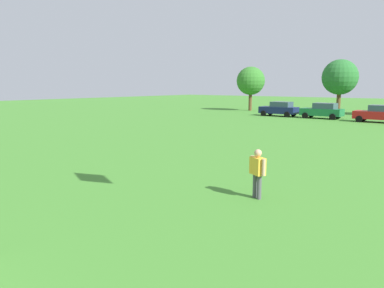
# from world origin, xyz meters

# --- Properties ---
(ground_plane) EXTENTS (160.00, 160.00, 0.00)m
(ground_plane) POSITION_xyz_m (0.00, 30.00, 0.00)
(ground_plane) COLOR #42842D
(adult_bystander) EXTENTS (0.69, 0.50, 1.60)m
(adult_bystander) POSITION_xyz_m (1.61, 10.76, 0.95)
(adult_bystander) COLOR #4C4C51
(adult_bystander) RESTS_ON ground
(parked_car_navy_0) EXTENTS (4.30, 2.02, 1.68)m
(parked_car_navy_0) POSITION_xyz_m (-11.74, 40.81, 0.86)
(parked_car_navy_0) COLOR #141E4C
(parked_car_navy_0) RESTS_ON ground
(parked_car_green_1) EXTENTS (4.30, 2.02, 1.68)m
(parked_car_green_1) POSITION_xyz_m (-6.71, 40.76, 0.86)
(parked_car_green_1) COLOR #196B38
(parked_car_green_1) RESTS_ON ground
(parked_car_red_2) EXTENTS (4.30, 2.02, 1.68)m
(parked_car_red_2) POSITION_xyz_m (-0.95, 39.88, 0.86)
(parked_car_red_2) COLOR red
(parked_car_red_2) RESTS_ON ground
(tree_far_left) EXTENTS (3.92, 3.92, 6.12)m
(tree_far_left) POSITION_xyz_m (-19.17, 47.18, 4.13)
(tree_far_left) COLOR brown
(tree_far_left) RESTS_ON ground
(tree_center) EXTENTS (4.29, 4.29, 6.68)m
(tree_center) POSITION_xyz_m (-7.27, 47.96, 4.51)
(tree_center) COLOR brown
(tree_center) RESTS_ON ground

